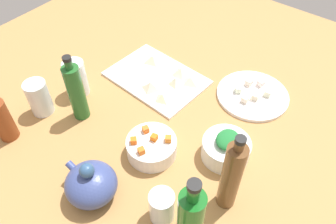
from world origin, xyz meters
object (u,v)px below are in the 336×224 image
object	(u,v)px
teapot	(90,183)
bottle_2	(231,176)
bowl_carrots	(152,147)
bottle_1	(190,223)
bowl_greens	(225,150)
bottle_0	(76,92)
drinking_glass_1	(39,98)
cutting_board	(157,78)
plate_tofu	(252,95)
drinking_glass_2	(76,78)
bottle_3	(1,119)
drinking_glass_0	(162,206)

from	to	relation	value
teapot	bottle_2	distance (cm)	37.27
bowl_carrots	bottle_1	distance (cm)	31.29
bowl_greens	bottle_1	size ratio (longest dim) A/B	0.50
bottle_0	bottle_1	distance (cm)	55.59
bottle_0	drinking_glass_1	world-z (taller)	bottle_0
bowl_carrots	bottle_2	size ratio (longest dim) A/B	0.55
bottle_1	bottle_0	bearing A→B (deg)	-14.30
cutting_board	bottle_0	size ratio (longest dim) A/B	1.42
plate_tofu	bottle_2	xyz separation A→B (cm)	(-13.61, 41.05, 11.65)
plate_tofu	drinking_glass_2	size ratio (longest dim) A/B	1.92
bottle_0	drinking_glass_2	xyz separation A→B (cm)	(9.14, -7.02, -4.09)
bottle_1	bottle_2	world-z (taller)	bottle_1
drinking_glass_1	drinking_glass_2	size ratio (longest dim) A/B	0.93
teapot	bottle_0	size ratio (longest dim) A/B	0.65
bottle_3	cutting_board	bearing A→B (deg)	-111.60
bowl_greens	bowl_carrots	world-z (taller)	bowl_greens
teapot	bottle_0	bearing A→B (deg)	-36.55
plate_tofu	drinking_glass_1	bearing A→B (deg)	43.41
plate_tofu	bowl_greens	size ratio (longest dim) A/B	1.76
drinking_glass_0	drinking_glass_2	bearing A→B (deg)	-19.35
cutting_board	teapot	world-z (taller)	teapot
plate_tofu	drinking_glass_2	world-z (taller)	drinking_glass_2
bottle_2	teapot	bearing A→B (deg)	34.42
bottle_0	bottle_2	bearing A→B (deg)	-177.50
bowl_carrots	bottle_3	world-z (taller)	bottle_3
bottle_3	drinking_glass_0	xyz separation A→B (cm)	(-55.36, -8.83, -2.94)
bowl_carrots	teapot	bearing A→B (deg)	78.79
bowl_greens	teapot	distance (cm)	39.82
plate_tofu	bottle_3	world-z (taller)	bottle_3
cutting_board	bowl_greens	world-z (taller)	bowl_greens
bowl_greens	bottle_1	xyz separation A→B (cm)	(-6.94, 28.41, 9.28)
teapot	drinking_glass_1	xyz separation A→B (cm)	(36.53, -11.49, 0.91)
cutting_board	drinking_glass_0	size ratio (longest dim) A/B	3.53
plate_tofu	bowl_greens	world-z (taller)	bowl_greens
bottle_2	drinking_glass_1	distance (cm)	67.64
drinking_glass_1	bottle_0	bearing A→B (deg)	-150.07
cutting_board	teapot	xyz separation A→B (cm)	(-16.30, 47.88, 4.77)
bottle_1	drinking_glass_1	xyz separation A→B (cm)	(65.68, -6.91, -6.33)
bottle_1	drinking_glass_2	distance (cm)	66.57
plate_tofu	bowl_carrots	xyz separation A→B (cm)	(12.49, 41.07, 2.26)
bottle_0	drinking_glass_0	size ratio (longest dim) A/B	2.48
bottle_0	drinking_glass_1	distance (cm)	14.39
bottle_2	drinking_glass_0	xyz separation A→B (cm)	(10.94, 14.01, -7.31)
drinking_glass_1	bottle_2	bearing A→B (deg)	-172.14
bottle_3	drinking_glass_2	distance (cm)	27.59
cutting_board	plate_tofu	size ratio (longest dim) A/B	1.37
bottle_2	bottle_3	xyz separation A→B (cm)	(66.30, 22.84, -4.36)
drinking_glass_2	bottle_3	bearing A→B (deg)	85.28
plate_tofu	bottle_0	world-z (taller)	bottle_0
bowl_greens	bottle_3	size ratio (longest dim) A/B	0.76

